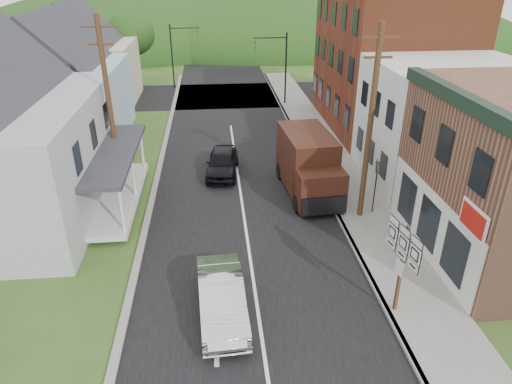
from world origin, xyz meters
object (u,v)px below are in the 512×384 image
object	(u,v)px
silver_sedan	(222,298)
dark_sedan	(222,163)
delivery_van	(309,165)
route_sign_cluster	(402,257)
warning_sign	(376,178)

from	to	relation	value
silver_sedan	dark_sedan	size ratio (longest dim) A/B	1.04
delivery_van	route_sign_cluster	xyz separation A→B (m)	(1.16, -9.59, 0.73)
dark_sedan	warning_sign	xyz separation A→B (m)	(7.14, -5.48, 1.24)
route_sign_cluster	warning_sign	bearing A→B (deg)	68.45
dark_sedan	route_sign_cluster	distance (m)	13.74
delivery_van	route_sign_cluster	world-z (taller)	route_sign_cluster
dark_sedan	warning_sign	bearing A→B (deg)	-31.47
delivery_van	route_sign_cluster	size ratio (longest dim) A/B	1.73
route_sign_cluster	dark_sedan	bearing A→B (deg)	105.08
silver_sedan	delivery_van	size ratio (longest dim) A/B	0.75
route_sign_cluster	warning_sign	distance (m)	7.12
silver_sedan	route_sign_cluster	size ratio (longest dim) A/B	1.30
silver_sedan	dark_sedan	xyz separation A→B (m)	(0.39, 11.96, -0.00)
delivery_van	dark_sedan	bearing A→B (deg)	143.62
dark_sedan	route_sign_cluster	bearing A→B (deg)	-59.59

